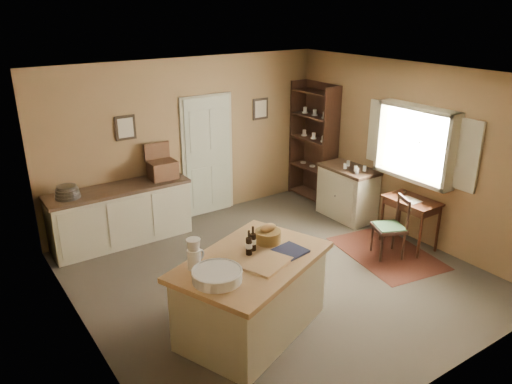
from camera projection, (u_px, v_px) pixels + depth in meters
ground at (276, 276)px, 6.83m from camera, size 5.00×5.00×0.00m
wall_back at (188, 141)px, 8.27m from camera, size 5.00×0.10×2.70m
wall_front at (446, 263)px, 4.42m from camera, size 5.00×0.10×2.70m
wall_left at (79, 231)px, 5.03m from camera, size 0.10×5.00×2.70m
wall_right at (408, 152)px, 7.66m from camera, size 0.10×5.00×2.70m
ceiling at (280, 76)px, 5.86m from camera, size 5.00×5.00×0.00m
door at (208, 155)px, 8.54m from camera, size 0.97×0.06×2.11m
framed_prints at (198, 118)px, 8.23m from camera, size 2.82×0.02×0.38m
window at (417, 143)px, 7.39m from camera, size 0.25×1.99×1.12m
work_island at (251, 293)px, 5.55m from camera, size 2.02×1.68×1.20m
sideboard at (121, 213)px, 7.65m from camera, size 2.14×0.61×1.18m
rug at (387, 253)px, 7.44m from camera, size 1.35×1.76×0.01m
writing_desk at (411, 206)px, 7.44m from camera, size 0.49×0.80×0.82m
desk_chair at (389, 228)px, 7.22m from camera, size 0.55×0.55×0.89m
right_cabinet at (348, 192)px, 8.54m from camera, size 0.57×1.01×0.99m
shelving_unit at (315, 142)px, 9.22m from camera, size 0.37×0.97×2.16m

